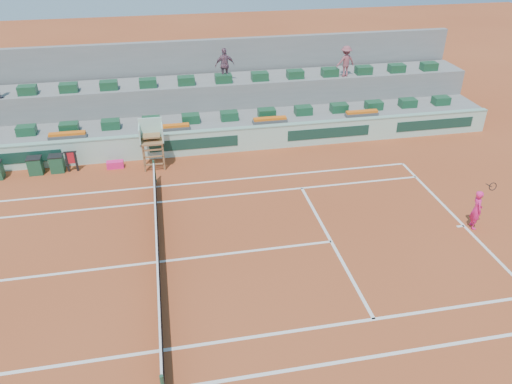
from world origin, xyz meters
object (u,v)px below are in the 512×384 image
(umpire_chair, at_px, (152,137))
(drink_cooler_a, at_px, (57,163))
(tennis_player, at_px, (477,209))
(player_bag, at_px, (115,165))

(umpire_chair, height_order, drink_cooler_a, umpire_chair)
(umpire_chair, xyz_separation_m, tennis_player, (12.16, -7.62, -0.72))
(umpire_chair, bearing_deg, drink_cooler_a, 175.26)
(tennis_player, bearing_deg, drink_cooler_a, 154.36)
(player_bag, bearing_deg, drink_cooler_a, 177.16)
(player_bag, distance_m, tennis_player, 16.09)
(umpire_chair, bearing_deg, player_bag, 172.57)
(umpire_chair, relative_size, drink_cooler_a, 2.86)
(player_bag, xyz_separation_m, umpire_chair, (1.86, -0.24, 1.37))
(umpire_chair, bearing_deg, tennis_player, -32.07)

